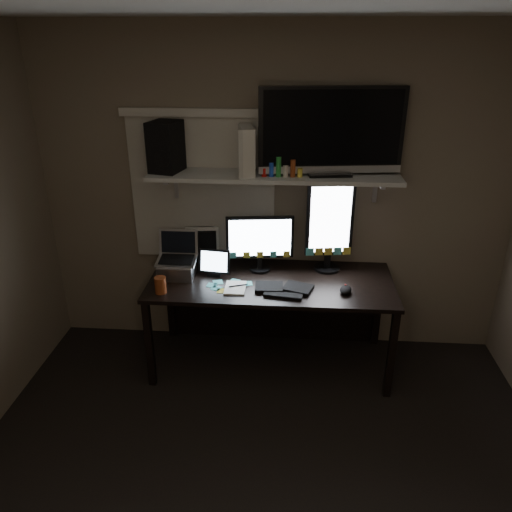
# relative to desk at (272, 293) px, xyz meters

# --- Properties ---
(ceiling) EXTENTS (3.60, 3.60, 0.00)m
(ceiling) POSITION_rel_desk_xyz_m (0.00, -1.55, 1.95)
(ceiling) COLOR silver
(ceiling) RESTS_ON back_wall
(back_wall) EXTENTS (3.60, 0.00, 3.60)m
(back_wall) POSITION_rel_desk_xyz_m (0.00, 0.25, 0.70)
(back_wall) COLOR #6E5D4F
(back_wall) RESTS_ON floor
(window_blinds) EXTENTS (1.10, 0.02, 1.10)m
(window_blinds) POSITION_rel_desk_xyz_m (-0.55, 0.24, 0.75)
(window_blinds) COLOR silver
(window_blinds) RESTS_ON back_wall
(desk) EXTENTS (1.80, 0.75, 0.73)m
(desk) POSITION_rel_desk_xyz_m (0.00, 0.00, 0.00)
(desk) COLOR black
(desk) RESTS_ON floor
(wall_shelf) EXTENTS (1.80, 0.35, 0.03)m
(wall_shelf) POSITION_rel_desk_xyz_m (0.00, 0.08, 0.91)
(wall_shelf) COLOR #BCBCB6
(wall_shelf) RESTS_ON back_wall
(monitor_landscape) EXTENTS (0.51, 0.12, 0.45)m
(monitor_landscape) POSITION_rel_desk_xyz_m (-0.10, 0.05, 0.40)
(monitor_landscape) COLOR black
(monitor_landscape) RESTS_ON desk
(monitor_portrait) EXTENTS (0.36, 0.11, 0.71)m
(monitor_portrait) POSITION_rel_desk_xyz_m (0.42, 0.10, 0.53)
(monitor_portrait) COLOR black
(monitor_portrait) RESTS_ON desk
(keyboard) EXTENTS (0.43, 0.22, 0.03)m
(keyboard) POSITION_rel_desk_xyz_m (0.09, -0.26, 0.19)
(keyboard) COLOR black
(keyboard) RESTS_ON desk
(mouse) EXTENTS (0.11, 0.14, 0.04)m
(mouse) POSITION_rel_desk_xyz_m (0.53, -0.27, 0.20)
(mouse) COLOR black
(mouse) RESTS_ON desk
(notepad) EXTENTS (0.15, 0.21, 0.01)m
(notepad) POSITION_rel_desk_xyz_m (-0.25, -0.27, 0.18)
(notepad) COLOR white
(notepad) RESTS_ON desk
(tablet) EXTENTS (0.25, 0.13, 0.21)m
(tablet) POSITION_rel_desk_xyz_m (-0.43, -0.07, 0.28)
(tablet) COLOR black
(tablet) RESTS_ON desk
(file_sorter) EXTENTS (0.23, 0.12, 0.28)m
(file_sorter) POSITION_rel_desk_xyz_m (-0.56, 0.19, 0.32)
(file_sorter) COLOR black
(file_sorter) RESTS_ON desk
(laptop) EXTENTS (0.29, 0.24, 0.33)m
(laptop) POSITION_rel_desk_xyz_m (-0.70, -0.11, 0.34)
(laptop) COLOR silver
(laptop) RESTS_ON desk
(cup) EXTENTS (0.09, 0.09, 0.12)m
(cup) POSITION_rel_desk_xyz_m (-0.77, -0.37, 0.24)
(cup) COLOR brown
(cup) RESTS_ON desk
(sticky_notes) EXTENTS (0.32, 0.24, 0.00)m
(sticky_notes) POSITION_rel_desk_xyz_m (-0.29, -0.23, 0.18)
(sticky_notes) COLOR gold
(sticky_notes) RESTS_ON desk
(tv) EXTENTS (1.02, 0.31, 0.60)m
(tv) POSITION_rel_desk_xyz_m (0.39, 0.09, 1.23)
(tv) COLOR black
(tv) RESTS_ON wall_shelf
(game_console) EXTENTS (0.14, 0.29, 0.33)m
(game_console) POSITION_rel_desk_xyz_m (-0.19, 0.08, 1.09)
(game_console) COLOR beige
(game_console) RESTS_ON wall_shelf
(speaker) EXTENTS (0.25, 0.28, 0.36)m
(speaker) POSITION_rel_desk_xyz_m (-0.78, 0.10, 1.11)
(speaker) COLOR black
(speaker) RESTS_ON wall_shelf
(bottles) EXTENTS (0.22, 0.07, 0.14)m
(bottles) POSITION_rel_desk_xyz_m (0.06, 0.01, 1.00)
(bottles) COLOR #A50F0C
(bottles) RESTS_ON wall_shelf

